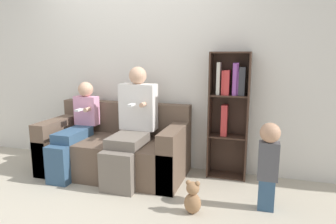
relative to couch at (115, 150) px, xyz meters
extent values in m
plane|color=#B2A893|center=(0.09, -0.49, -0.28)|extent=(14.00, 14.00, 0.00)
cube|color=silver|center=(0.09, 0.45, 0.99)|extent=(10.00, 0.06, 2.55)
cube|color=brown|center=(0.00, -0.10, -0.07)|extent=(1.71, 0.66, 0.43)
cube|color=brown|center=(0.00, 0.30, 0.13)|extent=(1.71, 0.15, 0.83)
cube|color=brown|center=(-0.76, -0.10, 0.03)|extent=(0.19, 0.66, 0.63)
cube|color=brown|center=(0.76, -0.10, 0.03)|extent=(0.19, 0.66, 0.63)
cube|color=#70665B|center=(0.27, -0.49, -0.07)|extent=(0.36, 0.12, 0.43)
cube|color=#70665B|center=(0.27, -0.21, 0.20)|extent=(0.36, 0.45, 0.11)
cube|color=white|center=(0.27, 0.11, 0.53)|extent=(0.43, 0.19, 0.54)
sphere|color=tan|center=(0.27, 0.11, 0.90)|extent=(0.21, 0.21, 0.21)
cylinder|color=tan|center=(0.39, -0.03, 0.58)|extent=(0.05, 0.10, 0.05)
cube|color=white|center=(0.27, -0.08, 0.58)|extent=(0.05, 0.12, 0.02)
cube|color=#335170|center=(-0.46, -0.49, -0.07)|extent=(0.25, 0.12, 0.43)
cube|color=#335170|center=(-0.46, -0.18, 0.20)|extent=(0.25, 0.51, 0.11)
cube|color=#E599BC|center=(-0.46, 0.14, 0.44)|extent=(0.30, 0.13, 0.36)
sphere|color=tan|center=(-0.46, 0.14, 0.71)|extent=(0.19, 0.19, 0.19)
cylinder|color=tan|center=(-0.37, 0.03, 0.48)|extent=(0.05, 0.10, 0.05)
cube|color=white|center=(-0.46, -0.02, 0.48)|extent=(0.05, 0.12, 0.02)
cube|color=#335170|center=(1.74, -0.39, -0.14)|extent=(0.14, 0.11, 0.29)
cube|color=#4C4C51|center=(1.74, -0.39, 0.19)|extent=(0.18, 0.11, 0.36)
sphere|color=tan|center=(1.74, -0.39, 0.45)|extent=(0.18, 0.18, 0.18)
cube|color=#3D281E|center=(1.09, 0.29, 0.44)|extent=(0.02, 0.24, 1.45)
cube|color=#3D281E|center=(1.52, 0.29, 0.44)|extent=(0.02, 0.24, 1.45)
cube|color=#3D281E|center=(1.31, 0.40, 0.44)|extent=(0.45, 0.02, 1.45)
cube|color=#3D281E|center=(1.31, 0.29, -0.27)|extent=(0.41, 0.21, 0.02)
cube|color=#3D281E|center=(1.31, 0.29, 0.20)|extent=(0.41, 0.21, 0.02)
cube|color=#3D281E|center=(1.31, 0.29, 0.68)|extent=(0.41, 0.21, 0.02)
cube|color=#3D281E|center=(1.31, 0.29, 1.16)|extent=(0.41, 0.21, 0.02)
cube|color=#C63838|center=(1.28, 0.29, 0.83)|extent=(0.06, 0.17, 0.28)
cube|color=#934CA3|center=(1.37, 0.29, 0.87)|extent=(0.06, 0.12, 0.36)
cube|color=#C63838|center=(1.24, 0.29, 0.83)|extent=(0.03, 0.14, 0.27)
cube|color=#333338|center=(1.44, 0.29, 0.85)|extent=(0.07, 0.16, 0.31)
cube|color=#934CA3|center=(1.37, 0.29, 0.87)|extent=(0.04, 0.15, 0.35)
cube|color=#934CA3|center=(1.38, 0.29, 0.82)|extent=(0.05, 0.12, 0.26)
cube|color=#C63838|center=(1.26, 0.29, 0.39)|extent=(0.07, 0.12, 0.36)
cube|color=beige|center=(1.18, 0.29, 0.87)|extent=(0.04, 0.15, 0.36)
ellipsoid|color=#936B47|center=(1.11, -0.66, -0.19)|extent=(0.16, 0.13, 0.19)
sphere|color=#936B47|center=(1.11, -0.66, -0.04)|extent=(0.12, 0.12, 0.12)
sphere|color=#936B47|center=(1.07, -0.66, 0.01)|extent=(0.05, 0.05, 0.05)
sphere|color=#936B47|center=(1.15, -0.66, 0.01)|extent=(0.05, 0.05, 0.05)
camera|label=1|loc=(1.64, -3.12, 1.14)|focal=32.00mm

